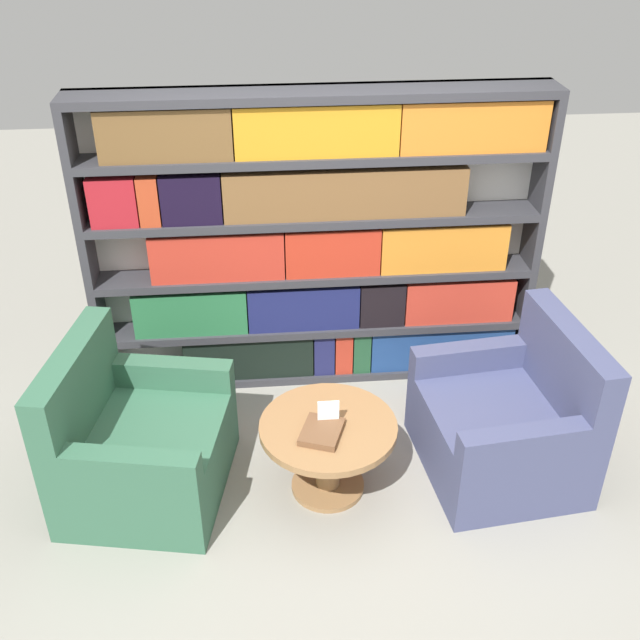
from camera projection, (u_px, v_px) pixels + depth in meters
The scene contains 7 objects.
ground_plane at pixel (335, 503), 4.09m from camera, with size 14.00×14.00×0.00m, color gray.
bookshelf at pixel (319, 244), 4.66m from camera, with size 2.81×0.30×1.92m.
armchair_left at pixel (138, 445), 4.05m from camera, with size 0.97×1.03×0.89m.
armchair_right at pixel (507, 424), 4.21m from camera, with size 0.90×0.98×0.89m.
coffee_table at pixel (328, 443), 4.03m from camera, with size 0.74×0.74×0.45m.
table_sign at pixel (328, 415), 3.93m from camera, with size 0.11×0.06×0.15m.
stray_book at pixel (322, 432), 3.89m from camera, with size 0.27×0.29×0.04m.
Camera 1 is at (-0.35, -2.94, 3.01)m, focal length 42.00 mm.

